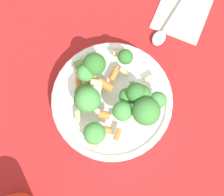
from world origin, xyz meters
TOP-DOWN VIEW (x-y plane):
  - ground_plane at (0.00, 0.00)m, footprint 3.00×3.00m
  - bowl at (0.00, 0.00)m, footprint 0.23×0.23m
  - pasta_salad at (-0.00, -0.00)m, footprint 0.18×0.19m
  - napkin at (0.27, 0.02)m, footprint 0.19×0.15m
  - spoon at (0.21, 0.02)m, footprint 0.19×0.04m

SIDE VIEW (x-z plane):
  - ground_plane at x=0.00m, z-range 0.00..0.00m
  - napkin at x=0.27m, z-range 0.00..0.01m
  - spoon at x=0.21m, z-range 0.01..0.02m
  - bowl at x=0.00m, z-range 0.00..0.06m
  - pasta_salad at x=0.00m, z-range 0.05..0.14m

